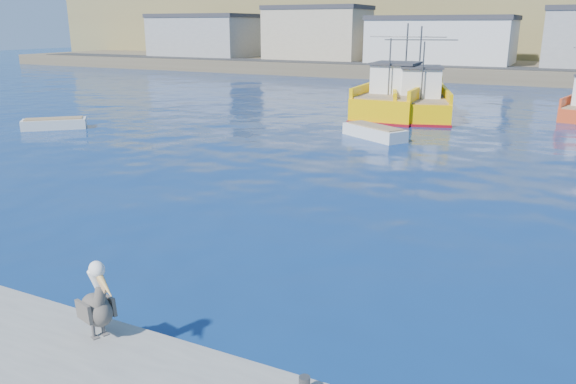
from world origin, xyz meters
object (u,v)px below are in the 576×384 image
object	(u,v)px
skiff_left	(54,125)
skiff_mid	(374,133)
trawler_yellow_b	(418,101)
trawler_yellow_a	(399,98)
pelican	(97,304)

from	to	relation	value
skiff_left	skiff_mid	bearing A→B (deg)	18.08
trawler_yellow_b	skiff_mid	world-z (taller)	trawler_yellow_b
trawler_yellow_a	skiff_left	world-z (taller)	trawler_yellow_a
trawler_yellow_b	skiff_mid	xyz separation A→B (m)	(-0.03, -10.16, -0.75)
trawler_yellow_a	skiff_left	xyz separation A→B (m)	(-18.19, -16.94, -0.86)
skiff_mid	pelican	world-z (taller)	pelican
trawler_yellow_a	skiff_mid	size ratio (longest dim) A/B	2.97
trawler_yellow_a	trawler_yellow_b	world-z (taller)	trawler_yellow_a
skiff_mid	pelican	xyz separation A→B (m)	(2.45, -24.81, 0.93)
trawler_yellow_a	trawler_yellow_b	bearing A→B (deg)	-12.44
trawler_yellow_b	skiff_left	distance (m)	25.80
trawler_yellow_a	pelican	size ratio (longest dim) A/B	7.72
trawler_yellow_a	skiff_left	bearing A→B (deg)	-137.03
skiff_mid	pelican	bearing A→B (deg)	-84.35
skiff_mid	trawler_yellow_b	bearing A→B (deg)	89.84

